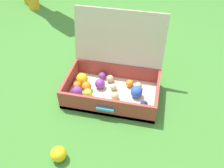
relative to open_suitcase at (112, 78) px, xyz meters
name	(u,v)px	position (x,y,z in m)	size (l,w,h in m)	color
ground_plane	(104,91)	(-0.06, -0.02, -0.11)	(16.00, 16.00, 0.00)	#3D7A2D
open_suitcase	(112,78)	(0.00, 0.00, 0.00)	(0.62, 0.49, 0.51)	beige
stray_ball_on_grass	(58,154)	(-0.16, -0.59, -0.07)	(0.09, 0.09, 0.09)	yellow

